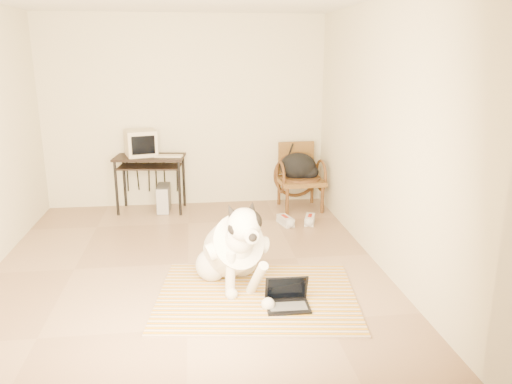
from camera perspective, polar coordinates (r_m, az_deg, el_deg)
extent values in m
plane|color=#94755B|center=(5.42, -7.77, -8.10)|extent=(4.50, 4.50, 0.00)
plane|color=beige|center=(7.27, -8.08, 8.98)|extent=(4.50, 0.00, 4.50)
plane|color=beige|center=(2.84, -8.97, -1.21)|extent=(4.50, 0.00, 4.50)
plane|color=beige|center=(5.38, 13.61, 6.45)|extent=(0.00, 4.50, 4.50)
cube|color=#CB7E0B|center=(4.19, 0.03, -15.29)|extent=(1.82, 0.51, 0.02)
cube|color=#2F6339|center=(4.43, 0.06, -13.46)|extent=(1.82, 0.51, 0.02)
cube|color=#693A7C|center=(4.67, 0.08, -11.83)|extent=(1.82, 0.51, 0.02)
cube|color=gold|center=(4.92, 0.11, -10.36)|extent=(1.82, 0.51, 0.02)
cube|color=tan|center=(5.17, 0.13, -9.03)|extent=(1.82, 0.51, 0.02)
sphere|color=silver|center=(4.95, -5.06, -8.29)|extent=(0.32, 0.32, 0.32)
sphere|color=silver|center=(5.04, -1.65, -7.81)|extent=(0.32, 0.32, 0.32)
ellipsoid|color=silver|center=(4.97, -3.30, -7.84)|extent=(0.40, 0.36, 0.32)
ellipsoid|color=silver|center=(4.72, -2.62, -6.27)|extent=(0.56, 0.81, 0.70)
cylinder|color=silver|center=(4.73, -2.67, -6.22)|extent=(0.61, 0.72, 0.64)
sphere|color=silver|center=(4.48, -1.80, -5.36)|extent=(0.27, 0.27, 0.27)
sphere|color=silver|center=(4.33, -1.37, -3.74)|extent=(0.30, 0.30, 0.30)
ellipsoid|color=black|center=(4.34, -0.81, -3.43)|extent=(0.23, 0.26, 0.22)
cylinder|color=silver|center=(4.23, -0.78, -4.85)|extent=(0.16, 0.18, 0.12)
sphere|color=black|center=(4.16, -0.38, -5.23)|extent=(0.07, 0.07, 0.07)
cone|color=black|center=(4.32, -2.87, -2.18)|extent=(0.15, 0.16, 0.18)
cone|color=black|center=(4.39, -0.48, -1.91)|extent=(0.15, 0.17, 0.18)
torus|color=white|center=(4.45, -1.73, -4.82)|extent=(0.29, 0.19, 0.24)
cylinder|color=silver|center=(4.57, -2.95, -9.34)|extent=(0.12, 0.15, 0.44)
cylinder|color=silver|center=(4.53, 0.08, -9.90)|extent=(0.18, 0.41, 0.45)
sphere|color=silver|center=(4.63, -2.82, -11.57)|extent=(0.11, 0.11, 0.11)
sphere|color=silver|center=(4.44, 1.38, -12.71)|extent=(0.12, 0.12, 0.12)
cone|color=black|center=(5.27, -4.44, -8.04)|extent=(0.30, 0.42, 0.11)
cube|color=black|center=(4.47, 3.66, -12.95)|extent=(0.38, 0.28, 0.02)
cube|color=#4C4C4F|center=(4.45, 3.69, -12.89)|extent=(0.33, 0.16, 0.00)
cube|color=black|center=(4.49, 3.49, -10.91)|extent=(0.38, 0.10, 0.25)
cube|color=black|center=(4.48, 3.51, -10.93)|extent=(0.33, 0.08, 0.22)
cube|color=black|center=(7.09, -12.07, 3.91)|extent=(1.00, 0.63, 0.03)
cube|color=black|center=(7.06, -12.05, 2.86)|extent=(0.89, 0.52, 0.02)
cylinder|color=black|center=(7.07, -15.66, 0.35)|extent=(0.04, 0.04, 0.76)
cylinder|color=black|center=(7.48, -14.80, 1.24)|extent=(0.04, 0.04, 0.76)
cylinder|color=black|center=(6.89, -8.73, 0.37)|extent=(0.04, 0.04, 0.76)
cylinder|color=black|center=(7.32, -8.25, 1.28)|extent=(0.04, 0.04, 0.76)
cube|color=beige|center=(7.12, -13.03, 5.48)|extent=(0.48, 0.47, 0.36)
cube|color=black|center=(6.94, -12.76, 5.24)|extent=(0.31, 0.10, 0.25)
cube|color=beige|center=(6.99, -9.95, 4.08)|extent=(0.39, 0.20, 0.02)
cube|color=#4C4C4F|center=(7.17, -10.50, -0.70)|extent=(0.19, 0.40, 0.37)
cube|color=#ADADB1|center=(6.98, -10.66, -1.15)|extent=(0.16, 0.02, 0.36)
cube|color=brown|center=(7.13, 5.10, 1.27)|extent=(0.64, 0.62, 0.06)
cylinder|color=#39210F|center=(7.12, 5.11, 1.60)|extent=(0.57, 0.57, 0.04)
cube|color=brown|center=(7.32, 4.59, 3.95)|extent=(0.53, 0.07, 0.46)
cylinder|color=#39210F|center=(6.89, 3.57, -1.12)|extent=(0.05, 0.05, 0.38)
cylinder|color=#39210F|center=(7.36, 2.64, -0.01)|extent=(0.05, 0.05, 0.38)
cylinder|color=#39210F|center=(7.02, 7.59, -0.90)|extent=(0.05, 0.05, 0.38)
cylinder|color=#39210F|center=(7.49, 6.42, 0.17)|extent=(0.05, 0.05, 0.38)
ellipsoid|color=black|center=(7.11, 4.80, 2.96)|extent=(0.52, 0.43, 0.38)
ellipsoid|color=black|center=(7.11, 5.91, 2.29)|extent=(0.32, 0.26, 0.22)
cube|color=silver|center=(6.55, 3.38, -3.60)|extent=(0.20, 0.33, 0.03)
cube|color=#9C9CA1|center=(6.54, 3.38, -3.25)|extent=(0.19, 0.32, 0.10)
cube|color=#A02315|center=(6.53, 3.39, -2.91)|extent=(0.09, 0.16, 0.02)
cube|color=silver|center=(6.63, 6.16, -3.46)|extent=(0.21, 0.32, 0.03)
cube|color=#9C9CA1|center=(6.61, 6.17, -3.12)|extent=(0.20, 0.31, 0.09)
cube|color=#A02315|center=(6.60, 6.18, -2.80)|extent=(0.09, 0.16, 0.02)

